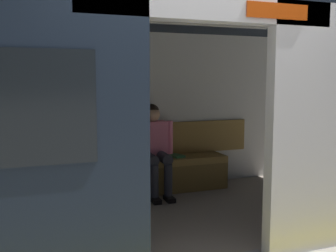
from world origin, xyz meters
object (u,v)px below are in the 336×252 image
(person_seated, at_px, (154,143))
(handbag, at_px, (124,154))
(grab_pole_door, at_px, (138,133))
(bench_seat, at_px, (137,168))
(book, at_px, (176,156))
(train_car, at_px, (154,81))

(person_seated, xyz_separation_m, handbag, (0.39, -0.08, -0.13))
(person_seated, relative_size, grab_pole_door, 0.56)
(bench_seat, xyz_separation_m, book, (-0.57, -0.04, 0.12))
(handbag, bearing_deg, book, -179.31)
(train_car, height_order, bench_seat, train_car)
(train_car, xyz_separation_m, book, (-0.65, -1.00, -1.02))
(grab_pole_door, bearing_deg, bench_seat, -105.42)
(train_car, bearing_deg, bench_seat, -94.59)
(handbag, relative_size, grab_pole_door, 0.12)
(book, bearing_deg, grab_pole_door, 42.89)
(train_car, xyz_separation_m, grab_pole_door, (0.39, 0.73, -0.43))
(person_seated, bearing_deg, grab_pole_door, 67.16)
(person_seated, xyz_separation_m, book, (-0.35, -0.09, -0.21))
(handbag, xyz_separation_m, book, (-0.74, -0.01, -0.07))
(bench_seat, bearing_deg, book, -176.39)
(handbag, xyz_separation_m, grab_pole_door, (0.30, 1.72, 0.52))
(bench_seat, xyz_separation_m, person_seated, (-0.22, 0.05, 0.33))
(person_seated, xyz_separation_m, grab_pole_door, (0.69, 1.64, 0.38))
(handbag, bearing_deg, bench_seat, 170.52)
(handbag, distance_m, grab_pole_door, 1.82)
(grab_pole_door, bearing_deg, person_seated, -112.84)
(bench_seat, relative_size, handbag, 9.70)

